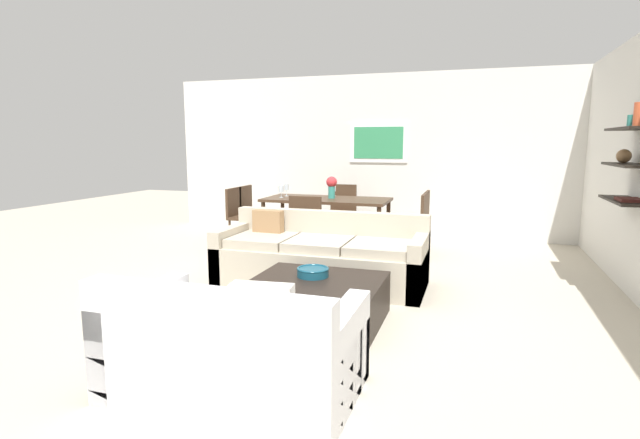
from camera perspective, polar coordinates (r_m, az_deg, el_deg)
name	(u,v)px	position (r m, az deg, el deg)	size (l,w,h in m)	color
ground_plane	(325,293)	(5.16, 0.59, -8.65)	(18.00, 18.00, 0.00)	#BCB29E
back_wall_unit	(405,155)	(8.31, 9.91, 7.41)	(8.40, 0.09, 2.70)	silver
sofa_beige	(321,258)	(5.44, 0.07, -4.54)	(2.30, 0.90, 0.78)	#B2A893
loveseat_white	(234,349)	(3.18, -10.03, -14.74)	(1.52, 0.90, 0.78)	white
coffee_table	(318,300)	(4.35, -0.28, -9.42)	(1.13, 0.92, 0.38)	black
decorative_bowl	(313,272)	(4.37, -0.85, -6.14)	(0.29, 0.29, 0.08)	navy
dining_table	(327,203)	(7.21, 0.79, 1.93)	(1.84, 0.86, 0.75)	#422D1E
dining_chair_left_near	(240,213)	(7.55, -9.32, 0.81)	(0.44, 0.44, 0.88)	#422D1E
dining_chair_foot	(308,224)	(6.44, -1.42, -0.48)	(0.44, 0.44, 0.88)	#422D1E
dining_chair_left_far	(252,209)	(7.89, -8.04, 1.19)	(0.44, 0.44, 0.88)	#422D1E
dining_chair_head	(342,208)	(8.03, 2.55, 1.40)	(0.44, 0.44, 0.88)	#422D1E
dining_chair_right_far	(418,217)	(7.15, 11.46, 0.29)	(0.44, 0.44, 0.88)	#422D1E
dining_chair_right_near	(415,221)	(6.77, 11.08, -0.18)	(0.44, 0.44, 0.88)	#422D1E
wine_glass_left_near	(281,189)	(7.31, -4.58, 3.56)	(0.08, 0.08, 0.18)	silver
wine_glass_head	(334,189)	(7.54, 1.62, 3.57)	(0.06, 0.06, 0.15)	silver
wine_glass_left_far	(286,188)	(7.51, -3.95, 3.75)	(0.06, 0.06, 0.18)	silver
centerpiece_vase	(332,185)	(7.19, 1.37, 4.06)	(0.16, 0.16, 0.32)	teal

